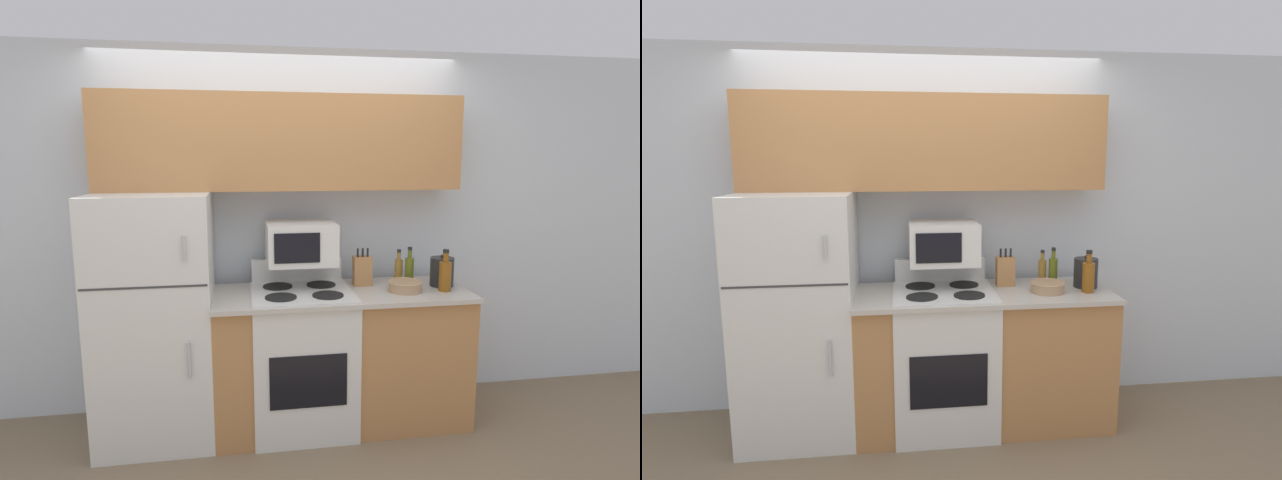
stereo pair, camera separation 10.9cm
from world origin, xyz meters
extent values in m
plane|color=#7F6B51|center=(0.00, 0.00, 0.00)|extent=(12.00, 12.00, 0.00)
cube|color=silver|center=(0.00, 0.71, 1.27)|extent=(8.00, 0.05, 2.55)
cube|color=#B27A47|center=(0.36, 0.31, 0.45)|extent=(1.68, 0.61, 0.90)
cube|color=#BCB7AD|center=(0.36, 0.29, 0.91)|extent=(1.68, 0.65, 0.03)
cube|color=silver|center=(-0.84, 0.34, 0.79)|extent=(0.72, 0.68, 1.59)
cube|color=#383838|center=(-0.84, 0.00, 1.08)|extent=(0.70, 0.01, 0.01)
cylinder|color=#B7B7BC|center=(-0.61, -0.01, 1.30)|extent=(0.02, 0.02, 0.14)
cylinder|color=#B7B7BC|center=(-0.61, -0.01, 0.63)|extent=(0.02, 0.02, 0.22)
cube|color=#B27A47|center=(0.00, 0.53, 1.90)|extent=(2.40, 0.31, 0.63)
cube|color=silver|center=(0.09, 0.29, 0.47)|extent=(0.66, 0.61, 0.94)
cube|color=black|center=(0.09, -0.02, 0.45)|extent=(0.48, 0.01, 0.34)
cube|color=#2D2D2D|center=(0.09, 0.29, 0.93)|extent=(0.64, 0.59, 0.01)
cube|color=silver|center=(0.09, 0.58, 1.02)|extent=(0.64, 0.06, 0.16)
cylinder|color=black|center=(-0.06, 0.16, 0.94)|extent=(0.20, 0.20, 0.01)
cylinder|color=black|center=(0.24, 0.16, 0.94)|extent=(0.20, 0.20, 0.01)
cylinder|color=black|center=(-0.06, 0.43, 0.94)|extent=(0.20, 0.20, 0.01)
cylinder|color=black|center=(0.24, 0.43, 0.94)|extent=(0.20, 0.20, 0.01)
cube|color=silver|center=(0.10, 0.41, 1.24)|extent=(0.45, 0.38, 0.27)
cube|color=black|center=(0.06, 0.21, 1.24)|extent=(0.29, 0.01, 0.19)
cube|color=#B27A47|center=(0.53, 0.42, 1.03)|extent=(0.12, 0.09, 0.20)
cylinder|color=black|center=(0.49, 0.41, 1.16)|extent=(0.01, 0.01, 0.06)
cylinder|color=black|center=(0.53, 0.41, 1.16)|extent=(0.01, 0.01, 0.06)
cylinder|color=black|center=(0.56, 0.41, 1.16)|extent=(0.01, 0.01, 0.06)
cylinder|color=tan|center=(0.77, 0.22, 0.96)|extent=(0.22, 0.22, 0.06)
torus|color=tan|center=(0.77, 0.22, 0.99)|extent=(0.23, 0.23, 0.01)
cylinder|color=brown|center=(1.04, 0.19, 1.03)|extent=(0.08, 0.08, 0.20)
cylinder|color=brown|center=(1.04, 0.19, 1.16)|extent=(0.04, 0.04, 0.06)
cylinder|color=black|center=(1.04, 0.19, 1.20)|extent=(0.04, 0.04, 0.02)
cylinder|color=olive|center=(0.80, 0.44, 1.01)|extent=(0.06, 0.06, 0.17)
cylinder|color=olive|center=(0.80, 0.44, 1.12)|extent=(0.03, 0.03, 0.05)
cylinder|color=black|center=(0.80, 0.44, 1.16)|extent=(0.03, 0.03, 0.02)
cylinder|color=#5B6619|center=(0.87, 0.41, 1.02)|extent=(0.06, 0.06, 0.18)
cylinder|color=#5B6619|center=(0.87, 0.41, 1.14)|extent=(0.03, 0.03, 0.06)
cylinder|color=black|center=(0.87, 0.41, 1.18)|extent=(0.03, 0.03, 0.02)
cylinder|color=black|center=(1.07, 0.32, 1.03)|extent=(0.16, 0.16, 0.20)
sphere|color=black|center=(1.07, 0.32, 1.14)|extent=(0.02, 0.02, 0.02)
camera|label=1|loc=(-0.29, -2.85, 1.81)|focal=28.00mm
camera|label=2|loc=(-0.19, -2.87, 1.81)|focal=28.00mm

